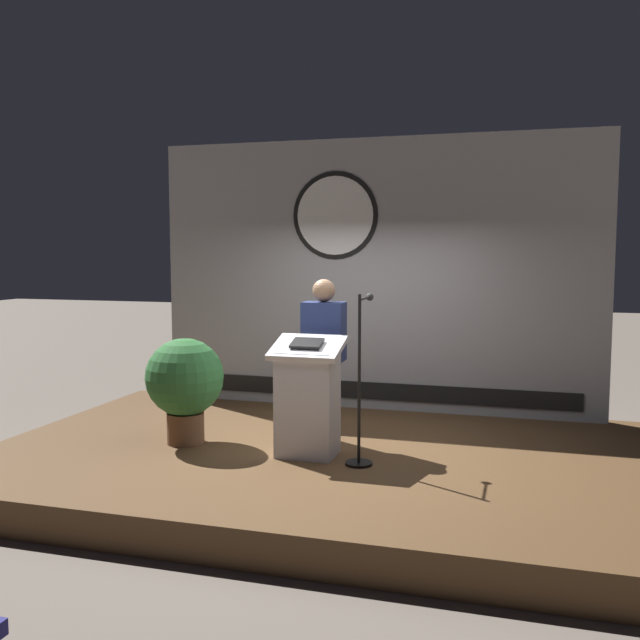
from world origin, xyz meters
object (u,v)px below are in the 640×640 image
Objects in this scene: podium at (308,399)px; potted_plant at (185,381)px; microphone_stand at (361,404)px; speaker_person at (324,360)px.

podium reaches higher than potted_plant.
potted_plant is (-1.78, 0.15, 0.08)m from microphone_stand.
speaker_person is at bearing 88.22° from podium.
podium is at bearing -91.78° from speaker_person.
speaker_person is 1.07× the size of microphone_stand.
potted_plant is at bearing 175.12° from microphone_stand.
speaker_person is at bearing 131.10° from microphone_stand.
podium is 0.56m from speaker_person.
podium is 1.27m from potted_plant.
speaker_person reaches higher than microphone_stand.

